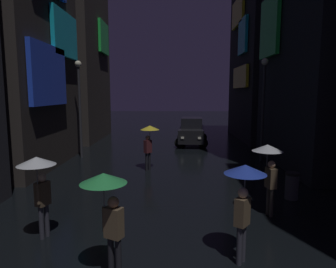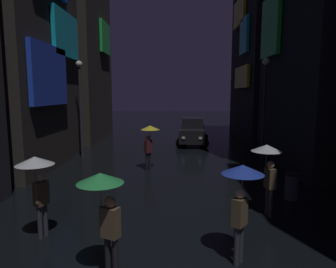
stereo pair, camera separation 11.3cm
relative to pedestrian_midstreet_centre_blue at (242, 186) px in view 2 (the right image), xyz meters
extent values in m
cube|color=#2D2826|center=(-9.21, 8.54, 5.89)|extent=(4.00, 7.11, 15.12)
cube|color=#264CF9|center=(-7.06, 7.38, 2.76)|extent=(0.20, 3.68, 2.68)
cube|color=#19D8F2|center=(-7.06, 9.70, 4.94)|extent=(0.20, 3.26, 2.25)
cube|color=#26E54C|center=(-7.06, 18.63, 6.38)|extent=(0.20, 2.83, 2.46)
cube|color=#26E54C|center=(3.64, 10.44, 5.47)|extent=(0.20, 2.75, 3.15)
cube|color=black|center=(5.79, 18.12, 5.02)|extent=(4.00, 8.29, 13.39)
cube|color=yellow|center=(3.64, 17.01, 3.17)|extent=(0.20, 4.29, 1.60)
cube|color=#19D8F2|center=(3.64, 16.63, 6.12)|extent=(0.20, 2.26, 2.54)
cube|color=yellow|center=(3.64, 18.61, 8.30)|extent=(0.20, 3.67, 2.06)
cylinder|color=#2D2D38|center=(-0.11, -0.19, -1.24)|extent=(0.12, 0.12, 0.85)
cylinder|color=#2D2D38|center=(0.01, -0.05, -1.24)|extent=(0.12, 0.12, 0.85)
cube|color=brown|center=(-0.05, -0.12, -0.52)|extent=(0.38, 0.40, 0.60)
sphere|color=beige|center=(-0.05, -0.12, -0.11)|extent=(0.22, 0.22, 0.22)
cylinder|color=brown|center=(0.02, 0.06, -0.47)|extent=(0.09, 0.09, 0.50)
cylinder|color=slate|center=(0.02, 0.06, -0.13)|extent=(0.02, 0.02, 0.77)
cone|color=#263FB2|center=(0.02, 0.06, 0.35)|extent=(0.90, 0.90, 0.20)
cylinder|color=black|center=(-2.57, -0.73, -1.24)|extent=(0.12, 0.12, 0.85)
cylinder|color=black|center=(-2.73, -0.65, -1.24)|extent=(0.12, 0.12, 0.85)
cube|color=brown|center=(-2.65, -0.69, -0.52)|extent=(0.40, 0.35, 0.60)
sphere|color=#9E7051|center=(-2.65, -0.69, -0.11)|extent=(0.22, 0.22, 0.22)
cylinder|color=brown|center=(-2.83, -0.66, -0.47)|extent=(0.09, 0.09, 0.50)
cylinder|color=slate|center=(-2.83, -0.66, -0.13)|extent=(0.02, 0.02, 0.77)
cone|color=green|center=(-2.83, -0.66, 0.35)|extent=(0.90, 0.90, 0.20)
cylinder|color=black|center=(-2.73, 7.61, -1.24)|extent=(0.12, 0.12, 0.85)
cylinder|color=black|center=(-2.61, 7.74, -1.24)|extent=(0.12, 0.12, 0.85)
cube|color=#4C1E23|center=(-2.67, 7.67, -0.52)|extent=(0.39, 0.40, 0.60)
sphere|color=#9E7051|center=(-2.67, 7.67, -0.11)|extent=(0.22, 0.22, 0.22)
cylinder|color=#4C1E23|center=(-2.58, 7.84, -0.47)|extent=(0.09, 0.09, 0.50)
cylinder|color=slate|center=(-2.58, 7.84, -0.13)|extent=(0.02, 0.02, 0.77)
cone|color=yellow|center=(-2.58, 7.84, 0.35)|extent=(0.90, 0.90, 0.20)
cylinder|color=#38332D|center=(1.40, 2.34, -1.24)|extent=(0.12, 0.12, 0.85)
cylinder|color=#38332D|center=(1.36, 2.52, -1.24)|extent=(0.12, 0.12, 0.85)
cube|color=brown|center=(1.38, 2.43, -0.52)|extent=(0.29, 0.38, 0.60)
sphere|color=tan|center=(1.38, 2.43, -0.11)|extent=(0.22, 0.22, 0.22)
cylinder|color=brown|center=(1.29, 2.60, -0.47)|extent=(0.09, 0.09, 0.50)
cylinder|color=slate|center=(1.29, 2.60, -0.13)|extent=(0.02, 0.02, 0.77)
cone|color=silver|center=(1.29, 2.60, 0.35)|extent=(0.90, 0.90, 0.20)
cylinder|color=#2D2D38|center=(-4.71, 1.05, -1.24)|extent=(0.12, 0.12, 0.85)
cylinder|color=#2D2D38|center=(-4.78, 0.88, -1.24)|extent=(0.12, 0.12, 0.85)
cube|color=brown|center=(-4.75, 0.97, -0.52)|extent=(0.33, 0.40, 0.60)
sphere|color=beige|center=(-4.75, 0.97, -0.11)|extent=(0.22, 0.22, 0.22)
cylinder|color=brown|center=(-4.77, 0.78, -0.47)|extent=(0.09, 0.09, 0.50)
cylinder|color=slate|center=(-4.77, 0.78, -0.13)|extent=(0.02, 0.02, 0.77)
cone|color=silver|center=(-4.77, 0.78, 0.35)|extent=(0.90, 0.90, 0.20)
cube|color=black|center=(-0.13, 15.05, -0.90)|extent=(2.05, 4.23, 0.90)
cube|color=black|center=(-0.13, 15.05, -0.10)|extent=(1.60, 1.96, 0.70)
cylinder|color=black|center=(0.55, 13.65, -1.35)|extent=(0.66, 0.28, 0.64)
cylinder|color=black|center=(-1.05, 13.79, -1.35)|extent=(0.66, 0.28, 0.64)
cylinder|color=black|center=(0.79, 16.30, -1.35)|extent=(0.66, 0.28, 0.64)
cylinder|color=black|center=(-0.82, 16.44, -1.35)|extent=(0.66, 0.28, 0.64)
cube|color=white|center=(0.23, 12.94, -0.90)|extent=(0.20, 0.08, 0.14)
cube|color=white|center=(-0.86, 13.03, -0.90)|extent=(0.20, 0.08, 0.14)
cylinder|color=#2D2D33|center=(-6.71, 10.57, 0.85)|extent=(0.14, 0.14, 5.05)
sphere|color=#F9EFCC|center=(-6.71, 10.57, 3.56)|extent=(0.36, 0.36, 0.36)
cylinder|color=#2D2D33|center=(3.29, 9.83, 0.87)|extent=(0.14, 0.14, 5.07)
sphere|color=#F9EFCC|center=(3.29, 9.83, 3.59)|extent=(0.36, 0.36, 0.36)
cylinder|color=#3F3F47|center=(2.59, 3.86, -1.24)|extent=(0.44, 0.44, 0.85)
cylinder|color=black|center=(2.59, 3.86, -0.78)|extent=(0.46, 0.46, 0.08)
camera|label=1|loc=(-1.53, -6.14, 1.94)|focal=32.00mm
camera|label=2|loc=(-1.41, -6.14, 1.94)|focal=32.00mm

